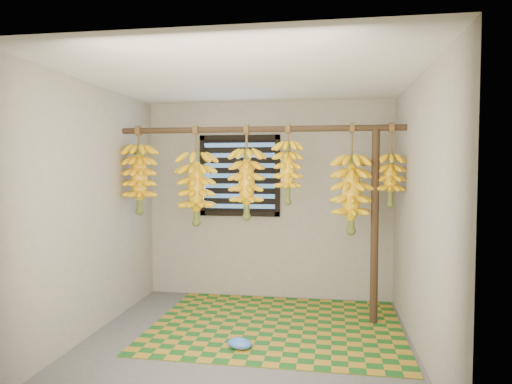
% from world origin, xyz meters
% --- Properties ---
extents(floor, '(3.00, 3.00, 0.01)m').
position_xyz_m(floor, '(0.00, 0.00, -0.01)').
color(floor, '#505050').
rests_on(floor, ground).
extents(ceiling, '(3.00, 3.00, 0.01)m').
position_xyz_m(ceiling, '(0.00, 0.00, 2.40)').
color(ceiling, silver).
rests_on(ceiling, wall_back).
extents(wall_back, '(3.00, 0.01, 2.40)m').
position_xyz_m(wall_back, '(0.00, 1.50, 1.20)').
color(wall_back, gray).
rests_on(wall_back, floor).
extents(wall_left, '(0.01, 3.00, 2.40)m').
position_xyz_m(wall_left, '(-1.50, 0.00, 1.20)').
color(wall_left, gray).
rests_on(wall_left, floor).
extents(wall_right, '(0.01, 3.00, 2.40)m').
position_xyz_m(wall_right, '(1.50, 0.00, 1.20)').
color(wall_right, gray).
rests_on(wall_right, floor).
extents(window, '(1.00, 0.04, 1.00)m').
position_xyz_m(window, '(-0.35, 1.48, 1.50)').
color(window, black).
rests_on(window, wall_back).
extents(hanging_pole, '(3.00, 0.06, 0.06)m').
position_xyz_m(hanging_pole, '(0.00, 0.70, 2.00)').
color(hanging_pole, '#3B2718').
rests_on(hanging_pole, wall_left).
extents(support_post, '(0.08, 0.08, 2.00)m').
position_xyz_m(support_post, '(1.20, 0.70, 1.00)').
color(support_post, '#3B2718').
rests_on(support_post, floor).
extents(woven_mat, '(2.50, 2.01, 0.01)m').
position_xyz_m(woven_mat, '(0.22, 0.46, 0.01)').
color(woven_mat, '#18541A').
rests_on(woven_mat, floor).
extents(plastic_bag, '(0.27, 0.23, 0.09)m').
position_xyz_m(plastic_bag, '(-0.03, -0.19, 0.06)').
color(plastic_bag, blue).
rests_on(plastic_bag, woven_mat).
extents(banana_bunch_a, '(0.35, 0.35, 0.95)m').
position_xyz_m(banana_bunch_a, '(-1.32, 0.70, 1.47)').
color(banana_bunch_a, brown).
rests_on(banana_bunch_a, hanging_pole).
extents(banana_bunch_b, '(0.40, 0.40, 1.06)m').
position_xyz_m(banana_bunch_b, '(-0.68, 0.70, 1.37)').
color(banana_bunch_b, brown).
rests_on(banana_bunch_b, hanging_pole).
extents(banana_bunch_c, '(0.36, 0.36, 0.99)m').
position_xyz_m(banana_bunch_c, '(-0.12, 0.70, 1.43)').
color(banana_bunch_c, brown).
rests_on(banana_bunch_c, hanging_pole).
extents(banana_bunch_d, '(0.29, 0.29, 0.83)m').
position_xyz_m(banana_bunch_d, '(0.31, 0.70, 1.55)').
color(banana_bunch_d, brown).
rests_on(banana_bunch_d, hanging_pole).
extents(banana_bunch_e, '(0.37, 0.37, 1.12)m').
position_xyz_m(banana_bunch_e, '(0.96, 0.70, 1.33)').
color(banana_bunch_e, brown).
rests_on(banana_bunch_e, hanging_pole).
extents(banana_bunch_f, '(0.27, 0.27, 0.84)m').
position_xyz_m(banana_bunch_f, '(1.35, 0.70, 1.48)').
color(banana_bunch_f, brown).
rests_on(banana_bunch_f, hanging_pole).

